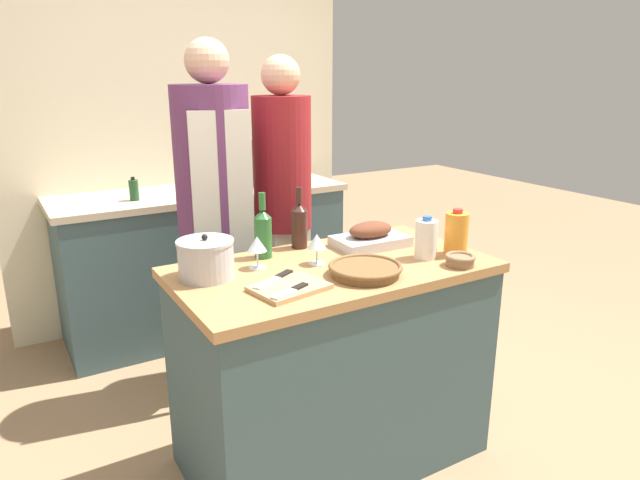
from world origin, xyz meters
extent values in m
plane|color=#9E7A56|center=(0.00, 0.00, 0.00)|extent=(12.00, 12.00, 0.00)
cube|color=#3D565B|center=(0.00, 0.00, 0.43)|extent=(1.24, 0.67, 0.86)
cube|color=#B27F4C|center=(0.00, 0.00, 0.88)|extent=(1.28, 0.69, 0.04)
cube|color=#3D565B|center=(0.00, 1.57, 0.45)|extent=(1.76, 0.58, 0.89)
cube|color=beige|center=(0.00, 1.57, 0.91)|extent=(1.81, 0.60, 0.04)
cube|color=beige|center=(0.00, 1.92, 1.27)|extent=(2.31, 0.10, 2.55)
cube|color=#BCBCC1|center=(0.28, 0.14, 0.92)|extent=(0.33, 0.22, 0.04)
ellipsoid|color=brown|center=(0.28, 0.14, 0.97)|extent=(0.21, 0.13, 0.07)
cylinder|color=brown|center=(0.04, -0.17, 0.92)|extent=(0.26, 0.26, 0.04)
torus|color=brown|center=(0.04, -0.17, 0.93)|extent=(0.29, 0.29, 0.02)
cube|color=tan|center=(-0.28, -0.15, 0.91)|extent=(0.29, 0.23, 0.02)
cylinder|color=#B7B7BC|center=(-0.49, 0.12, 0.97)|extent=(0.21, 0.21, 0.14)
cylinder|color=#B7B7BC|center=(-0.49, 0.12, 1.04)|extent=(0.22, 0.22, 0.01)
sphere|color=black|center=(-0.49, 0.12, 1.06)|extent=(0.02, 0.02, 0.02)
cylinder|color=#846647|center=(0.43, -0.27, 0.92)|extent=(0.11, 0.11, 0.04)
torus|color=#846647|center=(0.43, -0.27, 0.94)|extent=(0.12, 0.12, 0.02)
cylinder|color=orange|center=(0.53, -0.14, 0.99)|extent=(0.10, 0.10, 0.18)
cylinder|color=red|center=(0.53, -0.14, 1.09)|extent=(0.04, 0.04, 0.02)
cylinder|color=white|center=(0.38, -0.12, 0.98)|extent=(0.09, 0.09, 0.16)
cylinder|color=#3360B2|center=(0.38, -0.12, 1.07)|extent=(0.04, 0.04, 0.02)
cylinder|color=#28662D|center=(-0.20, 0.24, 0.98)|extent=(0.07, 0.07, 0.17)
cone|color=#28662D|center=(-0.20, 0.24, 1.09)|extent=(0.07, 0.07, 0.03)
cylinder|color=#28662D|center=(-0.20, 0.24, 1.14)|extent=(0.03, 0.03, 0.07)
cylinder|color=#381E19|center=(0.00, 0.28, 0.98)|extent=(0.07, 0.07, 0.17)
cone|color=#381E19|center=(0.00, 0.28, 1.08)|extent=(0.07, 0.07, 0.03)
cylinder|color=#381E19|center=(0.00, 0.28, 1.13)|extent=(0.03, 0.03, 0.07)
cylinder|color=silver|center=(-0.05, 0.05, 0.90)|extent=(0.07, 0.07, 0.00)
cylinder|color=silver|center=(-0.05, 0.05, 0.93)|extent=(0.01, 0.01, 0.06)
cone|color=silver|center=(-0.05, 0.05, 0.99)|extent=(0.08, 0.08, 0.06)
cylinder|color=silver|center=(-0.28, 0.12, 0.90)|extent=(0.07, 0.07, 0.00)
cylinder|color=silver|center=(-0.28, 0.12, 0.94)|extent=(0.01, 0.01, 0.07)
cone|color=silver|center=(-0.28, 0.12, 1.00)|extent=(0.08, 0.08, 0.06)
cube|color=#B7B7BC|center=(-0.34, -0.09, 0.92)|extent=(0.13, 0.09, 0.01)
cube|color=black|center=(-0.24, -0.04, 0.92)|extent=(0.09, 0.06, 0.01)
cube|color=#B7B7BC|center=(-0.34, -0.22, 0.92)|extent=(0.11, 0.07, 0.01)
cube|color=black|center=(-0.26, -0.19, 0.92)|extent=(0.07, 0.05, 0.01)
cube|color=#333842|center=(0.26, 1.54, 0.96)|extent=(0.18, 0.14, 0.05)
cylinder|color=#B7B7BC|center=(0.24, 1.54, 1.03)|extent=(0.13, 0.13, 0.09)
cube|color=#333842|center=(0.32, 1.54, 1.06)|extent=(0.05, 0.08, 0.16)
cube|color=#333842|center=(0.26, 1.54, 1.19)|extent=(0.17, 0.08, 0.08)
cylinder|color=#234C28|center=(-0.43, 1.48, 0.99)|extent=(0.05, 0.05, 0.12)
cylinder|color=black|center=(-0.43, 1.48, 1.06)|extent=(0.02, 0.02, 0.02)
cylinder|color=maroon|center=(0.64, 1.66, 1.02)|extent=(0.07, 0.07, 0.17)
cylinder|color=black|center=(0.64, 1.66, 1.11)|extent=(0.03, 0.03, 0.02)
cube|color=beige|center=(-0.20, 0.80, 0.43)|extent=(0.32, 0.23, 0.87)
cylinder|color=#663360|center=(-0.20, 0.80, 1.23)|extent=(0.37, 0.37, 0.72)
sphere|color=#DBAD89|center=(-0.20, 0.80, 1.70)|extent=(0.21, 0.21, 0.21)
cube|color=silver|center=(-0.22, 0.62, 1.02)|extent=(0.29, 0.05, 0.92)
cube|color=beige|center=(0.20, 0.83, 0.42)|extent=(0.28, 0.22, 0.84)
cylinder|color=maroon|center=(0.20, 0.83, 1.18)|extent=(0.31, 0.31, 0.70)
sphere|color=#DBAD89|center=(0.20, 0.83, 1.63)|extent=(0.20, 0.20, 0.20)
camera|label=1|loc=(-1.16, -1.85, 1.65)|focal=32.00mm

